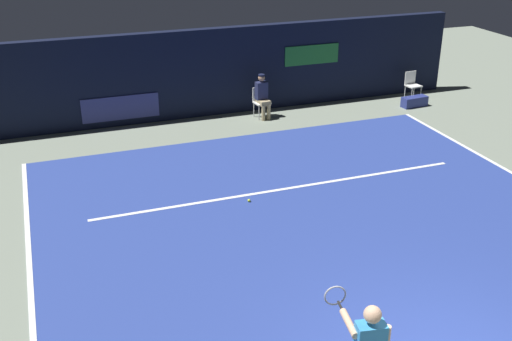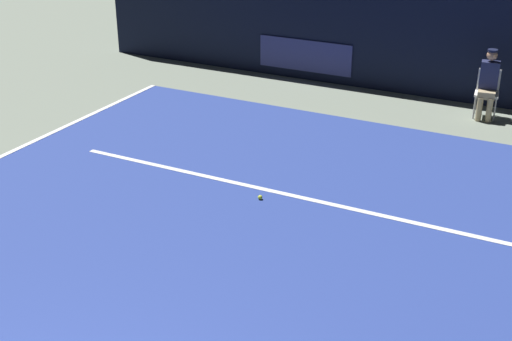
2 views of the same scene
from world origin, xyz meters
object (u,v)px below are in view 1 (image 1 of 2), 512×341
line_judge_on_chair (262,96)px  tennis_ball (249,200)px  courtside_chair_near (412,83)px  equipment_bag (414,102)px

line_judge_on_chair → tennis_ball: line_judge_on_chair is taller
courtside_chair_near → equipment_bag: bearing=-116.2°
line_judge_on_chair → tennis_ball: 5.64m
line_judge_on_chair → courtside_chair_near: (5.27, 0.12, -0.18)m
tennis_ball → equipment_bag: size_ratio=0.08×
line_judge_on_chair → tennis_ball: size_ratio=19.41×
line_judge_on_chair → courtside_chair_near: 5.27m
line_judge_on_chair → courtside_chair_near: bearing=1.3°
tennis_ball → equipment_bag: 8.42m
line_judge_on_chair → equipment_bag: 4.96m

